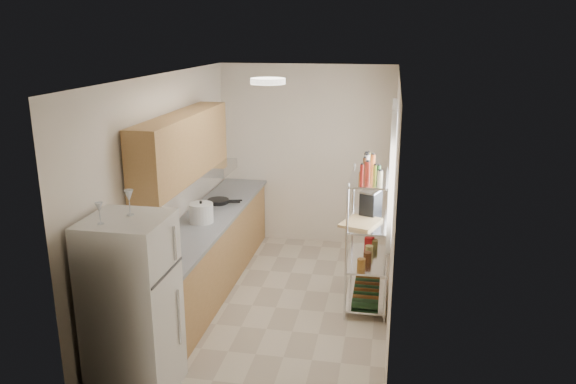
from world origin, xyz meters
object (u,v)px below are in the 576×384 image
(refrigerator, at_px, (133,308))
(rice_cooker, at_px, (201,213))
(frying_pan_large, at_px, (218,201))
(cutting_board, at_px, (361,223))
(espresso_machine, at_px, (371,203))

(refrigerator, relative_size, rice_cooker, 5.68)
(rice_cooker, xyz_separation_m, frying_pan_large, (-0.04, 0.77, -0.09))
(frying_pan_large, xyz_separation_m, cutting_board, (1.87, -0.82, 0.10))
(refrigerator, height_order, cutting_board, refrigerator)
(refrigerator, bearing_deg, rice_cooker, 91.43)
(cutting_board, bearing_deg, espresso_machine, 73.03)
(rice_cooker, bearing_deg, frying_pan_large, 92.81)
(cutting_board, height_order, espresso_machine, espresso_machine)
(refrigerator, xyz_separation_m, espresso_machine, (1.88, 2.17, 0.37))
(refrigerator, relative_size, espresso_machine, 5.20)
(rice_cooker, bearing_deg, espresso_machine, 7.38)
(refrigerator, height_order, espresso_machine, refrigerator)
(cutting_board, xyz_separation_m, espresso_machine, (0.09, 0.30, 0.14))
(refrigerator, xyz_separation_m, frying_pan_large, (-0.09, 2.69, 0.13))
(refrigerator, bearing_deg, frying_pan_large, 91.83)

